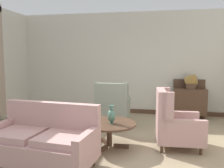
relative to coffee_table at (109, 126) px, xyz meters
The scene contains 10 objects.
ground 0.54m from the coffee_table, 98.40° to the right, with size 9.06×9.06×0.00m, color #9E896B.
wall_back 3.07m from the coffee_table, 91.08° to the left, with size 6.62×0.08×2.97m, color beige.
baseboard_back 2.84m from the coffee_table, 91.10° to the left, with size 6.46×0.03×0.12m, color #4C3323.
coffee_table is the anchor object (origin of this frame).
porcelain_vase 0.23m from the coffee_table, 48.49° to the right, with size 0.15×0.15×0.33m.
settee 1.26m from the coffee_table, 131.71° to the right, with size 1.70×0.97×0.94m.
armchair_far_left 1.34m from the coffee_table, 97.74° to the left, with size 0.77×0.83×1.08m.
armchair_foreground_right 1.18m from the coffee_table, 11.28° to the left, with size 0.85×0.77×1.07m.
sideboard 3.11m from the coffee_table, 55.94° to the left, with size 0.86×0.44×1.05m.
gramophone 3.14m from the coffee_table, 54.15° to the left, with size 0.49×0.57×0.56m.
Camera 1 is at (0.88, -3.74, 1.64)m, focal length 37.75 mm.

